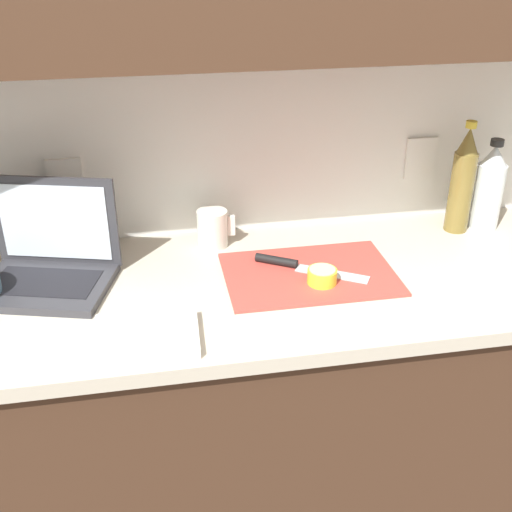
{
  "coord_description": "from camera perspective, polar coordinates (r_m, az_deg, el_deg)",
  "views": [
    {
      "loc": [
        -0.57,
        -1.33,
        1.7
      ],
      "look_at": [
        -0.33,
        -0.01,
        0.99
      ],
      "focal_mm": 45.0,
      "sensor_mm": 36.0,
      "label": 1
    }
  ],
  "objects": [
    {
      "name": "dish_towel",
      "position": [
        1.37,
        -9.74,
        -7.03
      ],
      "size": [
        0.23,
        0.17,
        0.02
      ],
      "primitive_type": "cube",
      "rotation": [
        0.0,
        0.0,
        -0.04
      ],
      "color": "silver",
      "rests_on": "counter_unit"
    },
    {
      "name": "cutting_board",
      "position": [
        1.6,
        4.77,
        -1.61
      ],
      "size": [
        0.42,
        0.29,
        0.01
      ],
      "primitive_type": "cube",
      "color": "#D1473D",
      "rests_on": "counter_unit"
    },
    {
      "name": "laptop",
      "position": [
        1.63,
        -17.9,
        -0.28
      ],
      "size": [
        0.36,
        0.31,
        0.25
      ],
      "rotation": [
        0.0,
        0.0,
        -0.28
      ],
      "color": "#333338",
      "rests_on": "counter_unit"
    },
    {
      "name": "bottle_green_soda",
      "position": [
        1.92,
        20.0,
        5.67
      ],
      "size": [
        0.08,
        0.08,
        0.26
      ],
      "color": "silver",
      "rests_on": "counter_unit"
    },
    {
      "name": "lemon_half_cut",
      "position": [
        1.55,
        5.89,
        -1.78
      ],
      "size": [
        0.07,
        0.07,
        0.04
      ],
      "color": "yellow",
      "rests_on": "cutting_board"
    },
    {
      "name": "measuring_cup",
      "position": [
        1.73,
        -3.87,
        2.47
      ],
      "size": [
        0.1,
        0.08,
        0.1
      ],
      "color": "silver",
      "rests_on": "counter_unit"
    },
    {
      "name": "knife",
      "position": [
        1.62,
        3.15,
        -0.72
      ],
      "size": [
        0.27,
        0.18,
        0.02
      ],
      "rotation": [
        0.0,
        0.0,
        -0.55
      ],
      "color": "silver",
      "rests_on": "cutting_board"
    },
    {
      "name": "counter_unit",
      "position": [
        1.91,
        10.47,
        -12.94
      ],
      "size": [
        2.37,
        0.62,
        0.91
      ],
      "color": "#472D1E",
      "rests_on": "ground_plane"
    },
    {
      "name": "bottle_oil_tall",
      "position": [
        1.87,
        17.87,
        6.31
      ],
      "size": [
        0.06,
        0.06,
        0.32
      ],
      "color": "olive",
      "rests_on": "counter_unit"
    }
  ]
}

